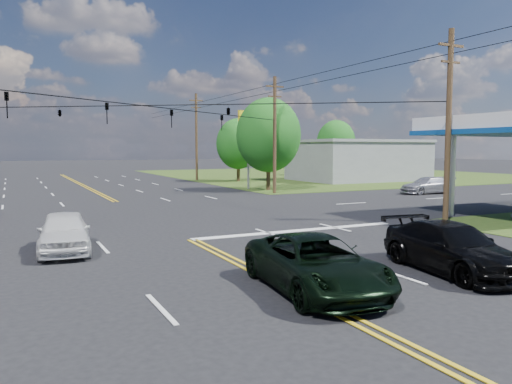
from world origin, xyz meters
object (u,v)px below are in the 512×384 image
suv_black (452,248)px  pickup_white (64,232)px  pole_right_far (196,136)px  tree_right_a (268,135)px  tree_right_b (238,144)px  pole_se (448,124)px  tree_far_r (336,142)px  pickup_dkgreen (316,264)px  pole_ne (275,133)px  retail_ne (358,161)px

suv_black → pickup_white: bearing=148.8°
pole_right_far → pickup_white: 40.63m
tree_right_a → tree_right_b: tree_right_a is taller
pole_se → tree_far_r: 44.30m
pickup_dkgreen → suv_black: (4.76, -0.10, 0.02)m
tree_far_r → suv_black: (-28.74, -46.43, -3.81)m
tree_far_r → pole_ne: bearing=-135.0°
pole_right_far → tree_far_r: size_ratio=1.31×
pole_ne → tree_right_b: size_ratio=1.34×
pole_right_far → suv_black: size_ratio=1.98×
tree_right_a → pole_se: bearing=-92.7°
pole_right_far → tree_right_b: bearing=-48.8°
pole_ne → retail_ne: bearing=32.9°
pickup_dkgreen → pickup_white: size_ratio=1.21×
tree_right_a → pickup_white: bearing=-133.0°
pole_ne → pole_right_far: (0.00, 19.00, 0.25)m
tree_right_a → pickup_white: tree_right_a is taller
retail_ne → suv_black: size_ratio=2.77×
tree_right_b → pickup_dkgreen: bearing=-111.6°
pole_se → pole_right_far: size_ratio=0.95×
pole_se → tree_far_r: pole_se is taller
tree_right_b → suv_black: (-11.24, -40.43, -3.48)m
pickup_dkgreen → suv_black: size_ratio=1.02×
retail_ne → pole_ne: bearing=-147.1°
tree_right_b → tree_far_r: 18.50m
tree_far_r → pickup_dkgreen: size_ratio=1.48×
tree_right_a → tree_far_r: tree_right_a is taller
retail_ne → pickup_white: size_ratio=3.27×
pole_right_far → tree_right_b: size_ratio=1.41×
pole_se → tree_far_r: (21.00, 39.00, -0.37)m
tree_right_a → pickup_white: size_ratio=1.91×
tree_right_a → pickup_dkgreen: 31.66m
pole_right_far → pole_se: bearing=-90.0°
pole_ne → suv_black: (-7.74, -25.43, -4.18)m
pickup_dkgreen → tree_right_a: bearing=70.9°
pole_se → pickup_dkgreen: 15.09m
pole_se → tree_far_r: size_ratio=1.25×
pole_se → pole_ne: bearing=90.0°
pickup_dkgreen → tree_far_r: bearing=60.6°
pickup_dkgreen → pickup_white: 9.71m
pole_se → pickup_white: bearing=177.5°
tree_right_a → suv_black: bearing=-107.1°
pole_se → pickup_dkgreen: size_ratio=1.84×
tree_right_a → tree_far_r: (20.00, 18.00, -0.33)m
retail_ne → pickup_white: retail_ne is taller
tree_right_b → pickup_white: (-21.35, -32.23, -3.49)m
pole_se → retail_ne: bearing=59.6°
pickup_dkgreen → pickup_white: (-5.35, 8.11, 0.01)m
retail_ne → tree_right_a: tree_right_a is taller
pole_se → pickup_white: (-17.85, 0.77, -4.19)m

